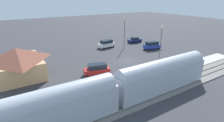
{
  "coord_description": "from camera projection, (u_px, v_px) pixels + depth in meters",
  "views": [
    {
      "loc": [
        -31.68,
        24.09,
        14.42
      ],
      "look_at": [
        -0.46,
        4.27,
        1.0
      ],
      "focal_mm": 29.07,
      "sensor_mm": 36.0,
      "label": 1
    }
  ],
  "objects": [
    {
      "name": "sedan_navy",
      "position": [
        135.0,
        40.0,
        58.62
      ],
      "size": [
        2.25,
        4.65,
        1.74
      ],
      "color": "navy",
      "rests_on": "ground"
    },
    {
      "name": "light_pole_near_platform",
      "position": [
        161.0,
        43.0,
        36.07
      ],
      "size": [
        0.44,
        0.44,
        8.9
      ],
      "color": "#515156",
      "rests_on": "ground"
    },
    {
      "name": "suv_blue",
      "position": [
        152.0,
        45.0,
        51.27
      ],
      "size": [
        2.77,
        5.16,
        2.22
      ],
      "color": "#283D9E",
      "rests_on": "ground"
    },
    {
      "name": "suv_red",
      "position": [
        97.0,
        69.0,
        34.55
      ],
      "size": [
        3.1,
        5.23,
        2.22
      ],
      "color": "red",
      "rests_on": "ground"
    },
    {
      "name": "suv_white",
      "position": [
        106.0,
        44.0,
        52.75
      ],
      "size": [
        2.49,
        5.09,
        2.22
      ],
      "color": "white",
      "rests_on": "ground"
    },
    {
      "name": "ground_plane",
      "position": [
        126.0,
        61.0,
        42.19
      ],
      "size": [
        200.0,
        200.0,
        0.0
      ],
      "primitive_type": "plane",
      "color": "#38383D"
    },
    {
      "name": "platform",
      "position": [
        158.0,
        76.0,
        34.21
      ],
      "size": [
        3.2,
        46.0,
        0.3
      ],
      "color": "#B7B2A8",
      "rests_on": "ground"
    },
    {
      "name": "pedestrian_on_platform",
      "position": [
        158.0,
        70.0,
        33.91
      ],
      "size": [
        0.36,
        0.36,
        1.71
      ],
      "color": "#23284C",
      "rests_on": "platform"
    },
    {
      "name": "railway_track",
      "position": [
        175.0,
        84.0,
        31.05
      ],
      "size": [
        4.8,
        70.0,
        0.3
      ],
      "color": "slate",
      "rests_on": "ground"
    },
    {
      "name": "station_building",
      "position": [
        18.0,
        62.0,
        33.3
      ],
      "size": [
        10.63,
        8.81,
        5.56
      ],
      "color": "tan",
      "rests_on": "ground"
    },
    {
      "name": "light_pole_lot_center",
      "position": [
        124.0,
        30.0,
        50.45
      ],
      "size": [
        0.44,
        0.44,
        8.61
      ],
      "color": "#515156",
      "rests_on": "ground"
    },
    {
      "name": "passenger_train",
      "position": [
        46.0,
        110.0,
        19.38
      ],
      "size": [
        2.93,
        52.74,
        4.98
      ],
      "color": "#ADB2BC",
      "rests_on": "railway_track"
    }
  ]
}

